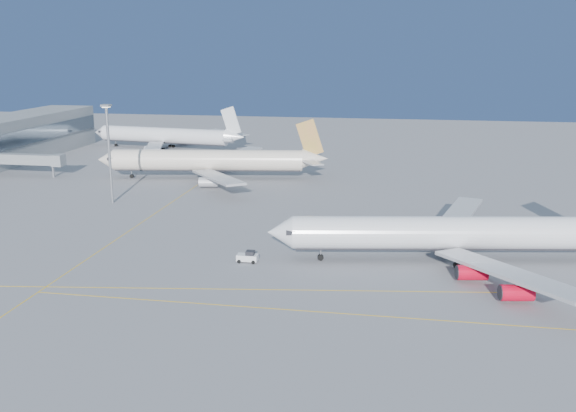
% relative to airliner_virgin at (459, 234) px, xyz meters
% --- Properties ---
extents(ground, '(500.00, 500.00, 0.00)m').
position_rel_airliner_virgin_xyz_m(ground, '(-27.28, -13.59, -5.16)').
color(ground, slate).
rests_on(ground, ground).
extents(jet_bridge, '(23.60, 3.60, 6.90)m').
position_rel_airliner_virgin_xyz_m(jet_bridge, '(-120.39, 58.41, 0.01)').
color(jet_bridge, gray).
rests_on(jet_bridge, ground).
extents(taxiway_lines, '(118.86, 140.00, 0.02)m').
position_rel_airliner_virgin_xyz_m(taxiway_lines, '(-42.00, -7.25, -5.15)').
color(taxiway_lines, yellow).
rests_on(taxiway_lines, ground).
extents(airliner_virgin, '(69.24, 61.56, 17.13)m').
position_rel_airliner_virgin_xyz_m(airliner_virgin, '(0.00, 0.00, 0.00)').
color(airliner_virgin, white).
rests_on(airliner_virgin, ground).
extents(airliner_etihad, '(68.27, 62.51, 17.84)m').
position_rel_airliner_virgin_xyz_m(airliner_etihad, '(-65.44, 64.78, 0.27)').
color(airliner_etihad, beige).
rests_on(airliner_etihad, ground).
extents(airliner_third, '(63.58, 58.16, 17.07)m').
position_rel_airliner_virgin_xyz_m(airliner_third, '(-98.58, 115.87, 0.00)').
color(airliner_third, white).
rests_on(airliner_third, ground).
extents(pushback_tug, '(3.79, 2.34, 2.12)m').
position_rel_airliner_virgin_xyz_m(pushback_tug, '(-37.65, -7.34, -4.18)').
color(pushback_tug, white).
rests_on(pushback_tug, ground).
extents(light_mast, '(2.12, 2.12, 24.51)m').
position_rel_airliner_virgin_xyz_m(light_mast, '(-81.72, 31.04, 9.30)').
color(light_mast, gray).
rests_on(light_mast, ground).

